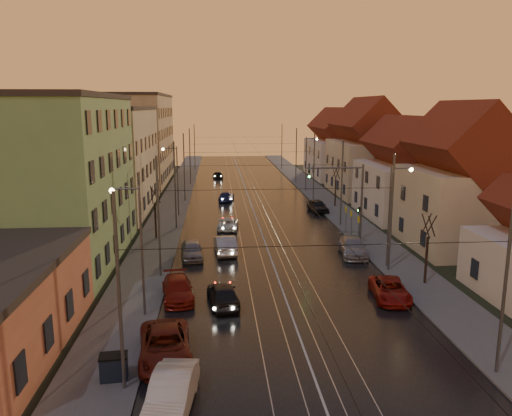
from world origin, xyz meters
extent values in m
plane|color=black|center=(0.00, 0.00, 0.00)|extent=(160.00, 160.00, 0.00)
cube|color=black|center=(0.00, 40.00, 0.02)|extent=(16.00, 120.00, 0.04)
cube|color=#4C4C4C|center=(-10.00, 40.00, 0.07)|extent=(4.00, 120.00, 0.15)
cube|color=#4C4C4C|center=(10.00, 40.00, 0.07)|extent=(4.00, 120.00, 0.15)
cube|color=gray|center=(-2.20, 40.00, 0.06)|extent=(0.06, 120.00, 0.03)
cube|color=gray|center=(-0.77, 40.00, 0.06)|extent=(0.06, 120.00, 0.03)
cube|color=gray|center=(0.77, 40.00, 0.06)|extent=(0.06, 120.00, 0.03)
cube|color=gray|center=(2.20, 40.00, 0.06)|extent=(0.06, 120.00, 0.03)
cube|color=#659660|center=(-17.50, 14.00, 6.50)|extent=(10.00, 18.00, 13.00)
cube|color=tan|center=(-17.50, 34.00, 6.00)|extent=(10.00, 20.00, 12.00)
cube|color=#90785D|center=(-17.50, 58.00, 7.00)|extent=(10.00, 24.00, 14.00)
cube|color=#BBB190|center=(17.00, 15.00, 3.50)|extent=(8.50, 10.00, 7.00)
pyramid|color=#5E2015|center=(17.00, 15.00, 8.90)|extent=(8.67, 10.20, 3.80)
cube|color=silver|center=(17.00, 28.00, 3.00)|extent=(9.00, 12.00, 6.00)
pyramid|color=#5E2015|center=(17.00, 28.00, 7.60)|extent=(9.18, 12.24, 3.20)
cube|color=#BBB190|center=(17.00, 43.00, 3.75)|extent=(9.00, 14.00, 7.50)
pyramid|color=#5E2015|center=(17.00, 43.00, 9.50)|extent=(9.18, 14.28, 4.00)
cube|color=silver|center=(17.00, 61.00, 3.25)|extent=(9.00, 16.00, 6.50)
pyramid|color=#5E2015|center=(17.00, 61.00, 8.25)|extent=(9.18, 16.32, 3.50)
cylinder|color=#595B60|center=(-8.60, -6.00, 4.50)|extent=(0.16, 0.16, 9.00)
cylinder|color=#595B60|center=(8.60, -6.00, 4.50)|extent=(0.16, 0.16, 9.00)
cylinder|color=#595B60|center=(-8.60, 9.00, 4.50)|extent=(0.16, 0.16, 9.00)
cylinder|color=#595B60|center=(8.60, 9.00, 4.50)|extent=(0.16, 0.16, 9.00)
cylinder|color=#595B60|center=(-8.60, 24.00, 4.50)|extent=(0.16, 0.16, 9.00)
cylinder|color=#595B60|center=(8.60, 24.00, 4.50)|extent=(0.16, 0.16, 9.00)
cylinder|color=#595B60|center=(-8.60, 39.00, 4.50)|extent=(0.16, 0.16, 9.00)
cylinder|color=#595B60|center=(8.60, 39.00, 4.50)|extent=(0.16, 0.16, 9.00)
cylinder|color=#595B60|center=(-8.60, 54.00, 4.50)|extent=(0.16, 0.16, 9.00)
cylinder|color=#595B60|center=(8.60, 54.00, 4.50)|extent=(0.16, 0.16, 9.00)
cylinder|color=#595B60|center=(-8.60, 72.00, 4.50)|extent=(0.16, 0.16, 9.00)
cylinder|color=#595B60|center=(8.60, 72.00, 4.50)|extent=(0.16, 0.16, 9.00)
cylinder|color=#595B60|center=(-8.80, 2.00, 4.00)|extent=(0.14, 0.14, 8.00)
cylinder|color=#595B60|center=(-9.60, 2.00, 7.80)|extent=(1.60, 0.10, 0.10)
sphere|color=#FFD88C|center=(-10.32, 2.00, 7.70)|extent=(0.32, 0.32, 0.32)
cylinder|color=#595B60|center=(8.80, 10.00, 4.00)|extent=(0.14, 0.14, 8.00)
cylinder|color=#595B60|center=(9.60, 10.00, 7.80)|extent=(1.60, 0.10, 0.10)
sphere|color=#FFD88C|center=(10.32, 10.00, 7.70)|extent=(0.32, 0.32, 0.32)
cylinder|color=#595B60|center=(-8.80, 30.00, 4.00)|extent=(0.14, 0.14, 8.00)
cylinder|color=#595B60|center=(-9.60, 30.00, 7.80)|extent=(1.60, 0.10, 0.10)
sphere|color=#FFD88C|center=(-10.32, 30.00, 7.70)|extent=(0.32, 0.32, 0.32)
cylinder|color=#595B60|center=(8.80, 46.00, 4.00)|extent=(0.14, 0.14, 8.00)
cylinder|color=#595B60|center=(9.60, 46.00, 7.80)|extent=(1.60, 0.10, 0.10)
sphere|color=#FFD88C|center=(10.32, 46.00, 7.70)|extent=(0.32, 0.32, 0.32)
cylinder|color=#595B60|center=(9.00, 18.00, 3.60)|extent=(0.20, 0.20, 7.20)
cylinder|color=#595B60|center=(6.40, 18.00, 6.90)|extent=(5.20, 0.14, 0.14)
imported|color=black|center=(4.00, 18.00, 6.30)|extent=(0.15, 0.18, 0.90)
sphere|color=#19FF3F|center=(4.00, 17.88, 6.15)|extent=(0.20, 0.20, 0.20)
cylinder|color=black|center=(-10.20, 20.00, 1.75)|extent=(0.18, 0.18, 3.50)
cylinder|color=black|center=(-9.97, 20.09, 4.30)|extent=(0.37, 0.92, 1.61)
cylinder|color=black|center=(-10.29, 20.23, 4.30)|extent=(0.91, 0.40, 1.61)
cylinder|color=black|center=(-10.43, 19.91, 4.30)|extent=(0.37, 0.92, 1.61)
cylinder|color=black|center=(-10.07, 19.78, 4.30)|extent=(0.84, 0.54, 1.62)
cylinder|color=black|center=(10.20, 6.00, 1.75)|extent=(0.18, 0.18, 3.50)
cylinder|color=black|center=(10.43, 6.09, 4.30)|extent=(0.37, 0.92, 1.61)
cylinder|color=black|center=(10.11, 6.23, 4.30)|extent=(0.91, 0.40, 1.61)
cylinder|color=black|center=(9.97, 5.91, 4.30)|extent=(0.37, 0.92, 1.61)
cylinder|color=black|center=(10.32, 5.78, 4.30)|extent=(0.84, 0.54, 1.62)
cylinder|color=black|center=(10.40, 34.00, 1.75)|extent=(0.18, 0.18, 3.50)
cylinder|color=black|center=(10.63, 34.09, 4.30)|extent=(0.37, 0.92, 1.61)
cylinder|color=black|center=(10.31, 34.23, 4.30)|extent=(0.91, 0.40, 1.61)
cylinder|color=black|center=(10.17, 33.91, 4.30)|extent=(0.37, 0.92, 1.61)
cylinder|color=black|center=(10.53, 33.78, 4.30)|extent=(0.84, 0.54, 1.62)
imported|color=black|center=(-4.09, 3.40, 0.74)|extent=(2.28, 4.55, 1.49)
imported|color=#A7A7AC|center=(-3.75, 14.86, 0.79)|extent=(2.07, 4.90, 1.57)
imported|color=#BCBCBC|center=(-3.30, 23.28, 0.61)|extent=(2.38, 4.56, 1.23)
imported|color=#19204C|center=(-3.15, 38.94, 0.64)|extent=(2.33, 4.63, 1.29)
imported|color=black|center=(-4.16, 60.60, 0.63)|extent=(1.97, 3.85, 1.25)
imported|color=#B8B8B8|center=(-6.38, -7.65, 0.78)|extent=(2.19, 4.91, 1.56)
imported|color=maroon|center=(-7.05, -3.36, 0.76)|extent=(3.13, 5.72, 1.52)
imported|color=maroon|center=(-7.03, 4.67, 0.68)|extent=(2.53, 4.90, 1.36)
imported|color=gray|center=(-6.54, 13.60, 0.73)|extent=(2.13, 4.43, 1.46)
imported|color=maroon|center=(6.81, 3.59, 0.64)|extent=(2.66, 4.86, 1.29)
imported|color=#95969B|center=(7.04, 13.46, 0.74)|extent=(2.66, 5.33, 1.49)
imported|color=black|center=(7.60, 31.09, 0.74)|extent=(2.25, 4.50, 1.47)
cube|color=black|center=(-9.19, -5.21, 0.70)|extent=(1.28, 0.92, 1.10)
camera|label=1|loc=(-4.37, -26.47, 12.39)|focal=35.00mm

